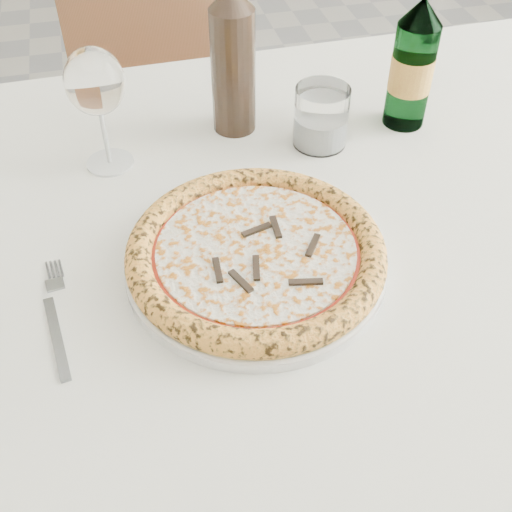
% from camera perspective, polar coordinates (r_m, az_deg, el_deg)
% --- Properties ---
extents(dining_table, '(1.59, 0.96, 0.76)m').
position_cam_1_polar(dining_table, '(0.93, -1.49, -0.27)').
color(dining_table, brown).
rests_on(dining_table, floor).
extents(chair_far, '(0.44, 0.44, 0.93)m').
position_cam_1_polar(chair_far, '(1.65, -8.72, 14.77)').
color(chair_far, brown).
rests_on(chair_far, floor).
extents(plate, '(0.32, 0.32, 0.02)m').
position_cam_1_polar(plate, '(0.80, 0.00, -0.58)').
color(plate, white).
rests_on(plate, dining_table).
extents(pizza, '(0.32, 0.32, 0.03)m').
position_cam_1_polar(pizza, '(0.79, -0.00, 0.33)').
color(pizza, '#EBC663').
rests_on(pizza, plate).
extents(fork, '(0.03, 0.18, 0.00)m').
position_cam_1_polar(fork, '(0.78, -17.34, -5.37)').
color(fork, slate).
rests_on(fork, dining_table).
extents(wine_glass, '(0.08, 0.08, 0.18)m').
position_cam_1_polar(wine_glass, '(0.93, -14.12, 14.58)').
color(wine_glass, silver).
rests_on(wine_glass, dining_table).
extents(tumbler, '(0.08, 0.08, 0.09)m').
position_cam_1_polar(tumbler, '(1.00, 5.78, 11.90)').
color(tumbler, white).
rests_on(tumbler, dining_table).
extents(beer_bottle, '(0.07, 0.07, 0.26)m').
position_cam_1_polar(beer_bottle, '(1.04, 13.78, 16.27)').
color(beer_bottle, '#2C6039').
rests_on(beer_bottle, dining_table).
extents(wine_bottle, '(0.07, 0.07, 0.28)m').
position_cam_1_polar(wine_bottle, '(1.00, -2.07, 17.12)').
color(wine_bottle, black).
rests_on(wine_bottle, dining_table).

